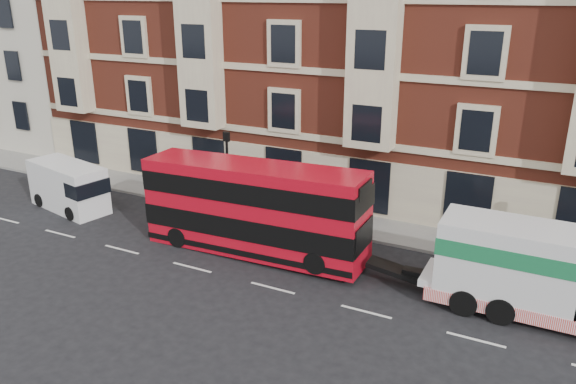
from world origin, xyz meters
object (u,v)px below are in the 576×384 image
Objects in this scene: double_decker_bus at (253,207)px; tow_truck at (543,272)px; pedestrian at (158,172)px; box_van at (68,187)px.

double_decker_bus is 12.06m from tow_truck.
tow_truck is 4.65× the size of pedestrian.
tow_truck is at bearing 7.34° from pedestrian.
box_van is 2.91× the size of pedestrian.
box_van is at bearing -95.24° from pedestrian.
double_decker_bus is 1.25× the size of tow_truck.
double_decker_bus is 11.94m from box_van.
box_van is (-11.89, 0.27, -0.98)m from double_decker_bus.
double_decker_bus is 2.00× the size of box_van.
pedestrian is at bearing 152.26° from double_decker_bus.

